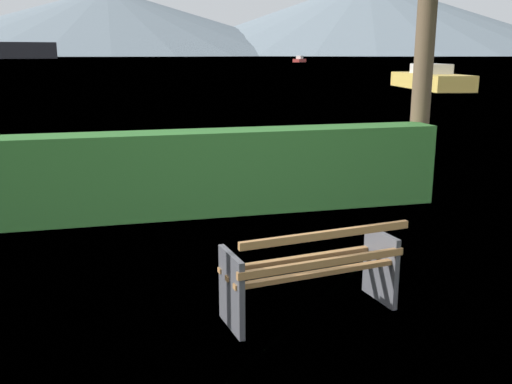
{
  "coord_description": "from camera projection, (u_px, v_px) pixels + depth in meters",
  "views": [
    {
      "loc": [
        -1.63,
        -4.5,
        2.29
      ],
      "look_at": [
        0.0,
        1.95,
        0.66
      ],
      "focal_mm": 39.85,
      "sensor_mm": 36.0,
      "label": 1
    }
  ],
  "objects": [
    {
      "name": "sailboat_mid",
      "position": [
        430.0,
        79.0,
        37.32
      ],
      "size": [
        3.75,
        8.72,
        1.6
      ],
      "color": "gold",
      "rests_on": "water_surface"
    },
    {
      "name": "hedge_row",
      "position": [
        230.0,
        171.0,
        8.32
      ],
      "size": [
        6.32,
        0.61,
        1.21
      ],
      "primitive_type": "cube",
      "color": "#387A33",
      "rests_on": "ground_plane"
    },
    {
      "name": "distant_hills",
      "position": [
        194.0,
        20.0,
        541.97
      ],
      "size": [
        926.02,
        453.54,
        73.55
      ],
      "color": "gray",
      "rests_on": "ground_plane"
    },
    {
      "name": "park_bench",
      "position": [
        312.0,
        271.0,
        5.01
      ],
      "size": [
        1.64,
        0.79,
        0.87
      ],
      "color": "#A0703F",
      "rests_on": "ground_plane"
    },
    {
      "name": "water_surface",
      "position": [
        112.0,
        57.0,
        294.25
      ],
      "size": [
        620.0,
        620.0,
        0.0
      ],
      "primitive_type": "plane",
      "color": "slate",
      "rests_on": "ground_plane"
    },
    {
      "name": "ground_plane",
      "position": [
        308.0,
        312.0,
        5.17
      ],
      "size": [
        1400.0,
        1400.0,
        0.0
      ],
      "primitive_type": "plane",
      "color": "#4C6B33"
    },
    {
      "name": "tender_far",
      "position": [
        300.0,
        60.0,
        144.37
      ],
      "size": [
        4.85,
        5.67,
        1.62
      ],
      "color": "#B2332D",
      "rests_on": "water_surface"
    }
  ]
}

